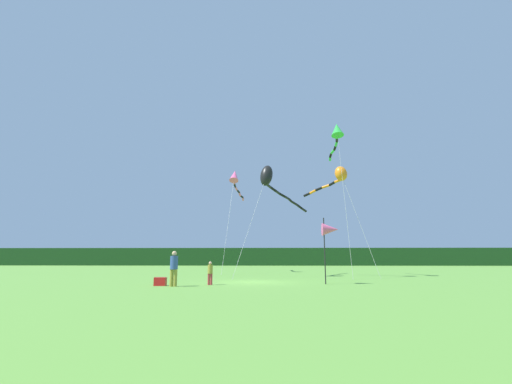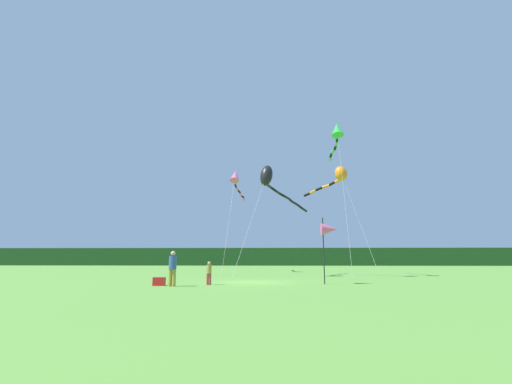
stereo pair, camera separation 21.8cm
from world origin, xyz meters
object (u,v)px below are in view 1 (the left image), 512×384
Objects in this scene: banner_flag_pole at (330,230)px; kite_black at (270,179)px; kite_green at (337,133)px; kite_orange at (339,176)px; person_adult at (174,267)px; person_child at (210,272)px; cooler_box at (160,282)px; kite_rainbow at (235,178)px.

kite_black is at bearing 113.46° from banner_flag_pole.
kite_green is 1.42× the size of kite_orange.
person_adult is 0.48× the size of banner_flag_pole.
banner_flag_pole is at bearing 6.47° from person_child.
kite_black is (-3.28, 7.55, 4.56)m from banner_flag_pole.
kite_green reaches higher than kite_orange.
cooler_box is (-2.46, -0.64, -0.47)m from person_child.
kite_black reaches higher than person_child.
person_child is at bearing 32.59° from person_adult.
kite_rainbow reaches higher than kite_orange.
kite_black reaches higher than kite_orange.
person_adult is 1.18m from cooler_box.
kite_rainbow is at bearing 113.45° from kite_black.
kite_rainbow is (-6.75, 15.55, 6.43)m from banner_flag_pole.
person_child is at bearing -137.51° from kite_orange.
kite_rainbow is (-3.47, 7.99, 1.87)m from kite_black.
kite_orange is at bearing 41.04° from person_adult.
banner_flag_pole is 9.41m from kite_black.
kite_black is (3.26, 8.29, 6.81)m from person_child.
banner_flag_pole reaches higher than person_adult.
kite_rainbow is at bearing 137.29° from kite_green.
kite_rainbow reaches higher than banner_flag_pole.
cooler_box is at bearing -165.43° from person_child.
banner_flag_pole is at bearing -66.54° from kite_rainbow.
kite_orange is at bearing 37.58° from cooler_box.
kite_black is 0.87× the size of kite_rainbow.
kite_orange is (-0.04, -0.28, -3.59)m from kite_green.
kite_black is at bearing -66.55° from kite_rainbow.
banner_flag_pole is at bearing -105.75° from kite_green.
cooler_box is at bearing -171.28° from banner_flag_pole.
kite_orange reaches higher than person_child.
person_child reaches higher than cooler_box.
person_child is at bearing -111.45° from kite_black.
kite_rainbow is at bearing 136.18° from kite_orange.
person_child is 0.34× the size of banner_flag_pole.
kite_black is at bearing 178.31° from kite_green.
person_child is 0.12× the size of kite_rainbow.
person_adult is 15.15m from kite_orange.
kite_green is at bearing -1.69° from kite_black.
kite_rainbow is 12.16m from kite_green.
kite_orange reaches higher than cooler_box.
kite_green is at bearing 43.34° from person_child.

